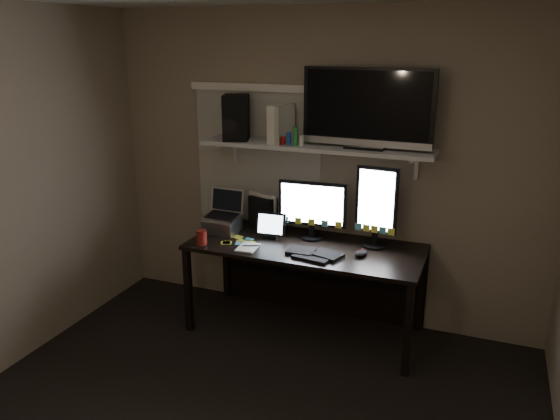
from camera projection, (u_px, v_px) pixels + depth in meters
The scene contains 18 objects.
back_wall at pixel (321, 169), 4.38m from camera, with size 3.60×3.60×0.00m, color #80705C.
window_blinds at pixel (258, 158), 4.54m from camera, with size 1.10×0.02×1.10m, color beige.
desk at pixel (310, 261), 4.37m from camera, with size 1.80×0.75×0.73m.
wall_shelf at pixel (315, 147), 4.16m from camera, with size 1.80×0.35×0.03m, color silver.
monitor_landscape at pixel (312, 210), 4.28m from camera, with size 0.54×0.06×0.47m, color black.
monitor_portrait at pixel (376, 207), 4.08m from camera, with size 0.32×0.06×0.64m, color black.
keyboard at pixel (314, 253), 4.01m from camera, with size 0.42×0.16×0.03m, color black.
mouse at pixel (361, 253), 3.99m from camera, with size 0.08×0.12×0.04m, color black.
notepad at pixel (248, 247), 4.15m from camera, with size 0.14×0.20×0.01m, color silver.
tablet at pixel (271, 225), 4.33m from camera, with size 0.24×0.10×0.21m, color black.
file_sorter at pixel (263, 212), 4.53m from camera, with size 0.23×0.11×0.30m, color black.
laptop at pixel (222, 213), 4.44m from camera, with size 0.30×0.25×0.34m, color #B6B5BB.
cup at pixel (202, 237), 4.21m from camera, with size 0.08×0.08×0.11m, color maroon.
sticky_notes at pixel (237, 241), 4.29m from camera, with size 0.31×0.23×0.00m, color yellow, non-canonical shape.
tv at pixel (367, 109), 3.94m from camera, with size 0.96×0.17×0.58m, color black.
game_console at pixel (281, 124), 4.19m from camera, with size 0.08×0.25×0.29m, color silver.
speaker at pixel (236, 117), 4.31m from camera, with size 0.19×0.24×0.35m, color black.
bottles at pixel (292, 136), 4.11m from camera, with size 0.22×0.05×0.14m, color #A50F0C, non-canonical shape.
Camera 1 is at (1.25, -2.31, 2.25)m, focal length 35.00 mm.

